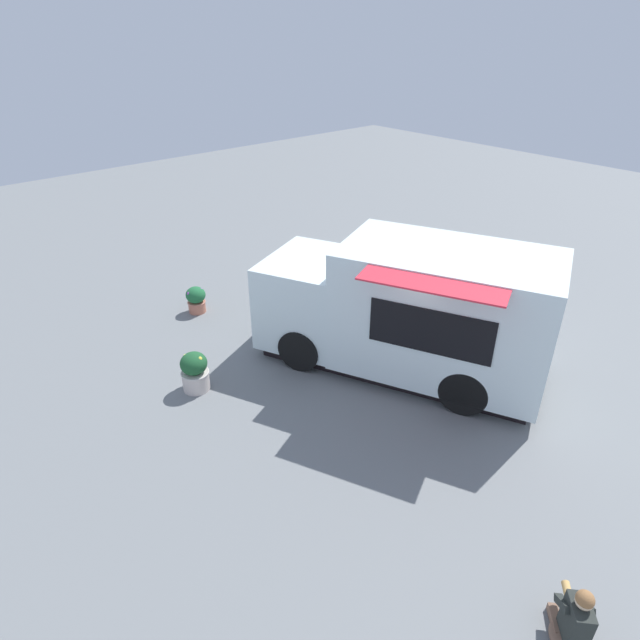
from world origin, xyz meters
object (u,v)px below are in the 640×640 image
at_px(planter_flowering_far, 196,299).
at_px(plaza_bench, 307,265).
at_px(person_customer, 574,621).
at_px(planter_flowering_near, 195,371).
at_px(food_truck, 409,313).

height_order(planter_flowering_far, plaza_bench, planter_flowering_far).
height_order(person_customer, planter_flowering_near, person_customer).
bearing_deg(person_customer, food_truck, -29.68).
xyz_separation_m(food_truck, planter_flowering_far, (4.81, 1.97, -0.90)).
xyz_separation_m(food_truck, plaza_bench, (4.59, -1.30, -0.89)).
relative_size(person_customer, planter_flowering_near, 1.12).
relative_size(person_customer, planter_flowering_far, 1.36).
height_order(planter_flowering_near, plaza_bench, planter_flowering_near).
distance_m(food_truck, person_customer, 5.65).
bearing_deg(planter_flowering_far, planter_flowering_near, 149.91).
height_order(planter_flowering_near, planter_flowering_far, planter_flowering_near).
bearing_deg(plaza_bench, planter_flowering_far, 86.25).
xyz_separation_m(planter_flowering_near, plaza_bench, (2.49, -4.84, -0.05)).
relative_size(food_truck, planter_flowering_near, 7.48).
bearing_deg(planter_flowering_near, person_customer, -173.60).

